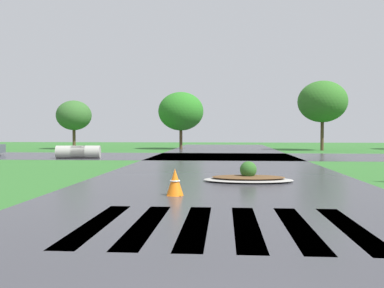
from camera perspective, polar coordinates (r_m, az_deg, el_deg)
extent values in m
cube|color=#35353A|center=(12.91, 4.10, -5.73)|extent=(9.36, 80.00, 0.01)
cube|color=#35353A|center=(28.17, 4.25, -1.67)|extent=(90.00, 8.42, 0.01)
cube|color=white|center=(8.03, -12.66, -10.37)|extent=(0.45, 3.57, 0.01)
cube|color=white|center=(7.81, -6.22, -10.67)|extent=(0.45, 3.57, 0.01)
cube|color=white|center=(7.70, 0.49, -10.85)|extent=(0.45, 3.57, 0.01)
cube|color=white|center=(7.70, 7.31, -10.87)|extent=(0.45, 3.57, 0.01)
cube|color=white|center=(7.79, 14.05, -10.75)|extent=(0.45, 3.57, 0.01)
cube|color=white|center=(7.99, 20.54, -10.49)|extent=(0.45, 3.57, 0.01)
ellipsoid|color=#9E9B93|center=(14.27, 7.57, -4.80)|extent=(2.97, 1.61, 0.12)
ellipsoid|color=brown|center=(14.26, 7.57, -4.44)|extent=(2.44, 1.32, 0.10)
sphere|color=#2D6023|center=(14.24, 7.57, -3.44)|extent=(0.56, 0.56, 0.56)
cylinder|color=#9E9B93|center=(27.18, -15.97, -1.04)|extent=(1.85, 1.04, 0.79)
cylinder|color=#9E9B93|center=(27.01, -14.09, -1.04)|extent=(1.85, 1.04, 0.79)
cone|color=orange|center=(11.09, -2.31, -5.14)|extent=(0.45, 0.45, 0.70)
torus|color=white|center=(11.09, -2.31, -4.96)|extent=(0.28, 0.28, 0.04)
cube|color=orange|center=(11.14, -2.31, -6.87)|extent=(0.36, 0.36, 0.03)
cylinder|color=#4C3823|center=(41.06, -15.57, 0.74)|extent=(0.28, 0.28, 2.01)
ellipsoid|color=#336229|center=(41.08, -15.59, 3.73)|extent=(3.25, 3.25, 2.76)
cylinder|color=#4C3823|center=(39.43, -1.50, 0.79)|extent=(0.28, 0.28, 2.05)
ellipsoid|color=#297421|center=(39.47, -1.50, 4.42)|extent=(4.20, 4.20, 3.57)
cylinder|color=#4C3823|center=(38.47, 17.09, 1.22)|extent=(0.28, 0.28, 2.76)
ellipsoid|color=#306A23|center=(38.56, 17.13, 5.48)|extent=(4.23, 4.23, 3.59)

